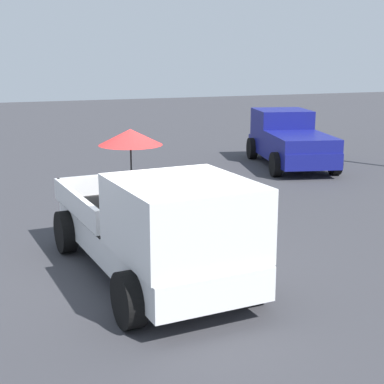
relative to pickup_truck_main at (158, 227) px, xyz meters
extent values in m
plane|color=#38383D|center=(-0.46, -0.03, -0.97)|extent=(80.00, 80.00, 0.00)
cylinder|color=black|center=(1.23, 1.06, -0.57)|extent=(0.82, 0.33, 0.80)
cylinder|color=black|center=(1.35, -0.90, -0.57)|extent=(0.82, 0.33, 0.80)
cylinder|color=black|center=(-2.27, 0.83, -0.57)|extent=(0.82, 0.33, 0.80)
cylinder|color=black|center=(-2.14, -1.12, -0.57)|extent=(0.82, 0.33, 0.80)
cube|color=white|center=(-0.46, -0.03, -0.40)|extent=(5.10, 2.12, 0.50)
cube|color=white|center=(0.94, 0.06, 0.39)|extent=(2.21, 1.99, 1.08)
cube|color=#4C606B|center=(1.94, 0.12, 0.59)|extent=(0.17, 1.72, 0.64)
cube|color=black|center=(-1.61, -0.11, -0.12)|extent=(2.91, 2.02, 0.06)
cube|color=white|center=(-1.66, 0.81, 0.11)|extent=(2.80, 0.28, 0.40)
cube|color=white|center=(-1.55, -1.02, 0.11)|extent=(2.80, 0.28, 0.40)
cube|color=white|center=(-2.95, -0.19, 0.11)|extent=(0.22, 1.84, 0.40)
ellipsoid|color=#472D19|center=(-1.09, 0.05, 0.17)|extent=(0.70, 0.36, 0.52)
sphere|color=#472D19|center=(-0.79, 0.07, 0.49)|extent=(0.30, 0.30, 0.28)
cone|color=#472D19|center=(-0.80, 0.15, 0.63)|extent=(0.10, 0.10, 0.12)
cone|color=#472D19|center=(-0.79, -0.01, 0.63)|extent=(0.10, 0.10, 0.12)
cylinder|color=black|center=(-1.33, -0.04, 0.55)|extent=(0.03, 0.03, 1.27)
cone|color=red|center=(-1.33, -0.04, 1.28)|extent=(1.20, 1.20, 0.28)
cylinder|color=black|center=(-9.95, 6.99, -0.59)|extent=(0.80, 0.44, 0.76)
cylinder|color=black|center=(-9.47, 8.83, -0.59)|extent=(0.80, 0.44, 0.76)
cylinder|color=black|center=(-6.86, 6.18, -0.59)|extent=(0.80, 0.44, 0.76)
cylinder|color=black|center=(-6.37, 8.02, -0.59)|extent=(0.80, 0.44, 0.76)
cube|color=navy|center=(-8.16, 7.51, -0.42)|extent=(5.10, 2.96, 0.50)
cube|color=navy|center=(-9.32, 7.81, 0.33)|extent=(2.30, 2.22, 1.00)
cube|color=navy|center=(-7.20, 7.25, 0.03)|extent=(3.07, 2.43, 0.40)
camera|label=1|loc=(8.52, -2.90, 2.68)|focal=54.51mm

